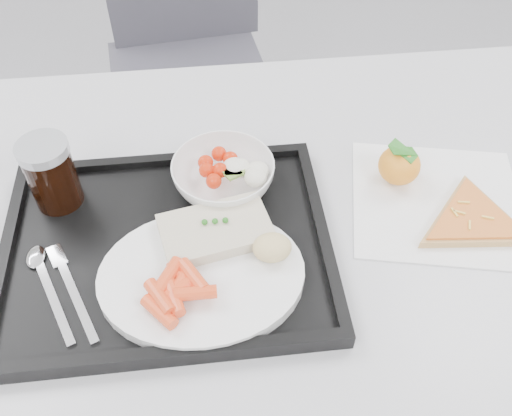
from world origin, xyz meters
The scene contains 14 objects.
table centered at (0.00, 0.30, 0.68)m, with size 1.20×0.80×0.75m.
chair centered at (-0.12, 1.16, 0.54)m, with size 0.46×0.46×0.93m.
tray centered at (-0.16, 0.26, 0.76)m, with size 0.45×0.35×0.03m.
dinner_plate centered at (-0.11, 0.19, 0.77)m, with size 0.27×0.27×0.02m.
fish_fillet centered at (-0.09, 0.25, 0.79)m, with size 0.16×0.12×0.03m.
bread_roll centered at (-0.02, 0.21, 0.80)m, with size 0.06×0.05×0.03m.
salad_bowl centered at (-0.07, 0.36, 0.79)m, with size 0.15×0.15×0.05m.
cola_glass centered at (-0.31, 0.36, 0.82)m, with size 0.07×0.07×0.11m.
cutlery centered at (-0.30, 0.21, 0.77)m, with size 0.11×0.17×0.01m.
napkin centered at (0.25, 0.30, 0.75)m, with size 0.30×0.29×0.00m.
tangerine centered at (0.20, 0.36, 0.79)m, with size 0.08×0.08×0.07m.
pizza_slice centered at (0.28, 0.26, 0.76)m, with size 0.25×0.25×0.02m.
carrot_pile centered at (-0.14, 0.16, 0.80)m, with size 0.09×0.10×0.03m.
salad_contents centered at (-0.05, 0.36, 0.80)m, with size 0.10×0.08×0.03m.
Camera 1 is at (-0.09, -0.24, 1.39)m, focal length 40.00 mm.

